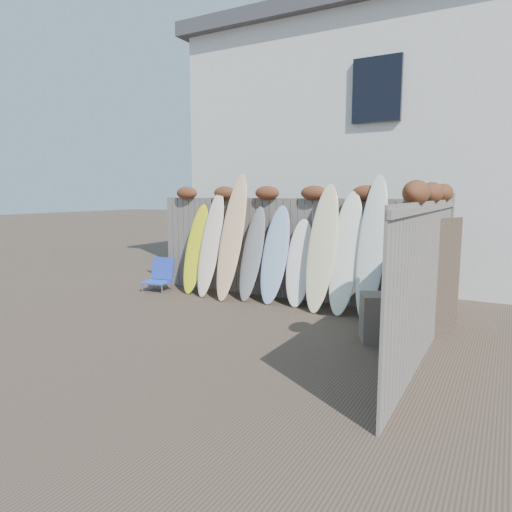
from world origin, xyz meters
The scene contains 17 objects.
ground centered at (0.00, 0.00, 0.00)m, with size 80.00×80.00×0.00m, color #493A2D.
back_fence centered at (0.06, 2.39, 1.18)m, with size 6.05×0.28×2.24m.
right_fence centered at (2.99, 0.25, 1.14)m, with size 0.28×4.40×2.24m.
house centered at (0.50, 6.50, 3.20)m, with size 8.50×5.50×6.33m.
beach_chair centered at (-2.73, 1.78, 0.32)m, with size 0.61×0.64×0.70m.
wooden_crate centered at (2.37, 0.64, 0.34)m, with size 0.58×0.48×0.68m, color brown.
lattice_panel centered at (3.02, 1.23, 0.87)m, with size 0.05×1.16×1.74m, color #352A20.
surfboard_0 centered at (-1.91, 1.99, 0.94)m, with size 0.50×0.07×1.95m, color yellow.
surfboard_1 centered at (-1.48, 1.93, 1.07)m, with size 0.47×0.07×2.23m, color beige.
surfboard_2 centered at (-0.93, 1.89, 1.25)m, with size 0.50×0.07×2.60m, color #F6CE8C.
surfboard_3 centered at (-0.52, 1.98, 0.92)m, with size 0.46×0.07×1.92m, color gray.
surfboard_4 centered at (-0.03, 2.00, 0.94)m, with size 0.54×0.07×1.95m, color #92AAD3.
surfboard_5 centered at (0.47, 2.01, 0.81)m, with size 0.50×0.07×1.68m, color silver.
surfboard_6 centered at (0.96, 1.90, 1.14)m, with size 0.53×0.07×2.37m, color beige.
surfboard_7 centered at (1.39, 1.93, 1.07)m, with size 0.54×0.07×2.23m, color white.
surfboard_8 centered at (1.86, 1.89, 1.22)m, with size 0.47×0.07×2.53m, color silver.
surfboard_9 centered at (2.39, 2.00, 0.85)m, with size 0.45×0.07×1.77m, color white.
Camera 1 is at (3.89, -5.73, 2.09)m, focal length 32.00 mm.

